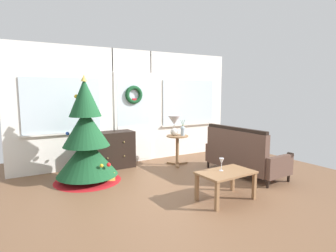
{
  "coord_description": "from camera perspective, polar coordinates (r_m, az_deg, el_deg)",
  "views": [
    {
      "loc": [
        -2.46,
        -3.77,
        1.64
      ],
      "look_at": [
        0.05,
        0.55,
        1.0
      ],
      "focal_mm": 29.45,
      "sensor_mm": 36.0,
      "label": 1
    }
  ],
  "objects": [
    {
      "name": "gift_box",
      "position": [
        5.22,
        -12.08,
        -10.2
      ],
      "size": [
        0.17,
        0.16,
        0.17
      ],
      "primitive_type": "cube",
      "color": "#D8C64C",
      "rests_on": "ground"
    },
    {
      "name": "coffee_table",
      "position": [
        4.29,
        11.9,
        -10.07
      ],
      "size": [
        0.86,
        0.56,
        0.44
      ],
      "color": "#8E6642",
      "rests_on": "ground"
    },
    {
      "name": "back_wall_with_door",
      "position": [
        6.36,
        -7.35,
        4.03
      ],
      "size": [
        5.2,
        0.19,
        2.55
      ],
      "color": "white",
      "rests_on": "ground"
    },
    {
      "name": "flower_vase",
      "position": [
        6.04,
        3.06,
        -0.89
      ],
      "size": [
        0.11,
        0.1,
        0.35
      ],
      "color": "#99ADBC",
      "rests_on": "side_table"
    },
    {
      "name": "wine_glass",
      "position": [
        4.27,
        11.0,
        -7.24
      ],
      "size": [
        0.08,
        0.08,
        0.2
      ],
      "color": "silver",
      "rests_on": "coffee_table"
    },
    {
      "name": "side_table",
      "position": [
        6.09,
        1.94,
        -3.75
      ],
      "size": [
        0.5,
        0.48,
        0.66
      ],
      "color": "#8E6642",
      "rests_on": "ground"
    },
    {
      "name": "ground_plane",
      "position": [
        4.79,
        2.85,
        -12.73
      ],
      "size": [
        6.76,
        6.76,
        0.0
      ],
      "primitive_type": "plane",
      "color": "brown"
    },
    {
      "name": "settee_sofa",
      "position": [
        5.58,
        15.01,
        -6.05
      ],
      "size": [
        0.8,
        1.66,
        0.96
      ],
      "color": "black",
      "rests_on": "ground"
    },
    {
      "name": "christmas_tree",
      "position": [
        5.19,
        -16.52,
        -3.34
      ],
      "size": [
        1.2,
        1.2,
        1.92
      ],
      "color": "#4C331E",
      "rests_on": "ground"
    },
    {
      "name": "table_lamp",
      "position": [
        6.02,
        1.27,
        0.7
      ],
      "size": [
        0.28,
        0.28,
        0.44
      ],
      "color": "silver",
      "rests_on": "side_table"
    },
    {
      "name": "dresser_cabinet",
      "position": [
        6.0,
        -11.44,
        -4.88
      ],
      "size": [
        0.91,
        0.45,
        0.78
      ],
      "color": "black",
      "rests_on": "ground"
    }
  ]
}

